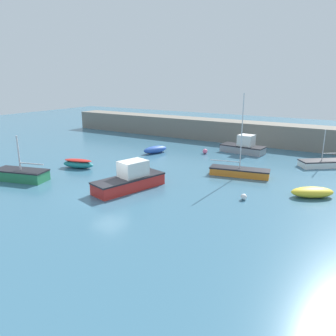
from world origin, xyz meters
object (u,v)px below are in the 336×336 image
(cabin_cruiser_white, at_px, (130,179))
(motorboat_with_cabin, at_px, (244,147))
(rowboat_blue_near, at_px, (155,150))
(sailboat_twin_hulled, at_px, (21,175))
(open_tender_yellow, at_px, (312,192))
(mooring_buoy_pink, at_px, (205,151))
(rowboat_with_red_cover, at_px, (78,164))
(mooring_buoy_white, at_px, (244,197))
(sailboat_short_mast, at_px, (321,163))
(sailboat_tall_mast, at_px, (239,172))

(cabin_cruiser_white, xyz_separation_m, motorboat_with_cabin, (3.53, 17.74, -0.06))
(rowboat_blue_near, height_order, sailboat_twin_hulled, sailboat_twin_hulled)
(open_tender_yellow, bearing_deg, rowboat_blue_near, -52.10)
(rowboat_blue_near, bearing_deg, mooring_buoy_pink, -40.59)
(rowboat_with_red_cover, distance_m, sailboat_twin_hulled, 5.72)
(cabin_cruiser_white, height_order, mooring_buoy_pink, cabin_cruiser_white)
(mooring_buoy_white, bearing_deg, sailboat_short_mast, 74.33)
(rowboat_blue_near, bearing_deg, open_tender_yellow, -87.53)
(open_tender_yellow, bearing_deg, mooring_buoy_white, 4.46)
(sailboat_twin_hulled, relative_size, open_tender_yellow, 1.46)
(rowboat_with_red_cover, relative_size, sailboat_short_mast, 0.78)
(sailboat_short_mast, xyz_separation_m, motorboat_with_cabin, (-8.93, 2.16, 0.40))
(rowboat_blue_near, distance_m, sailboat_twin_hulled, 15.80)
(open_tender_yellow, bearing_deg, mooring_buoy_pink, -67.84)
(sailboat_short_mast, distance_m, sailboat_tall_mast, 9.57)
(motorboat_with_cabin, bearing_deg, mooring_buoy_pink, 42.49)
(cabin_cruiser_white, bearing_deg, open_tender_yellow, 129.07)
(motorboat_with_cabin, distance_m, mooring_buoy_white, 16.21)
(sailboat_short_mast, relative_size, mooring_buoy_white, 9.81)
(cabin_cruiser_white, xyz_separation_m, rowboat_with_red_cover, (-8.48, 2.41, -0.38))
(sailboat_short_mast, bearing_deg, rowboat_blue_near, -26.44)
(motorboat_with_cabin, bearing_deg, open_tender_yellow, 133.64)
(cabin_cruiser_white, xyz_separation_m, open_tender_yellow, (13.03, 5.69, -0.43))
(open_tender_yellow, xyz_separation_m, sailboat_tall_mast, (-6.66, 2.51, 0.02))
(sailboat_short_mast, distance_m, mooring_buoy_white, 13.69)
(open_tender_yellow, xyz_separation_m, mooring_buoy_white, (-4.27, -3.29, -0.16))
(sailboat_tall_mast, bearing_deg, motorboat_with_cabin, 95.39)
(sailboat_tall_mast, height_order, mooring_buoy_pink, sailboat_tall_mast)
(open_tender_yellow, height_order, mooring_buoy_pink, open_tender_yellow)
(mooring_buoy_white, bearing_deg, sailboat_tall_mast, 112.38)
(sailboat_tall_mast, bearing_deg, open_tender_yellow, -31.91)
(rowboat_with_red_cover, xyz_separation_m, motorboat_with_cabin, (12.01, 15.32, 0.32))
(mooring_buoy_white, bearing_deg, rowboat_blue_near, 145.95)
(sailboat_twin_hulled, xyz_separation_m, mooring_buoy_white, (18.48, 5.57, -0.28))
(sailboat_tall_mast, xyz_separation_m, motorboat_with_cabin, (-2.85, 9.54, 0.36))
(rowboat_blue_near, distance_m, mooring_buoy_white, 17.27)
(rowboat_with_red_cover, xyz_separation_m, sailboat_tall_mast, (14.85, 5.79, -0.04))
(sailboat_short_mast, bearing_deg, mooring_buoy_white, 36.85)
(cabin_cruiser_white, xyz_separation_m, sailboat_twin_hulled, (-9.72, -3.17, -0.31))
(rowboat_blue_near, relative_size, mooring_buoy_white, 7.57)
(cabin_cruiser_white, distance_m, rowboat_with_red_cover, 8.82)
(mooring_buoy_pink, bearing_deg, sailboat_short_mast, 3.15)
(cabin_cruiser_white, bearing_deg, mooring_buoy_pink, -163.56)
(sailboat_twin_hulled, distance_m, mooring_buoy_pink, 20.39)
(cabin_cruiser_white, xyz_separation_m, mooring_buoy_white, (8.76, 2.40, -0.59))
(sailboat_twin_hulled, distance_m, open_tender_yellow, 24.41)
(sailboat_twin_hulled, bearing_deg, cabin_cruiser_white, -177.28)
(sailboat_twin_hulled, relative_size, sailboat_tall_mast, 0.68)
(sailboat_tall_mast, bearing_deg, rowboat_blue_near, 150.78)
(sailboat_short_mast, height_order, mooring_buoy_pink, sailboat_short_mast)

